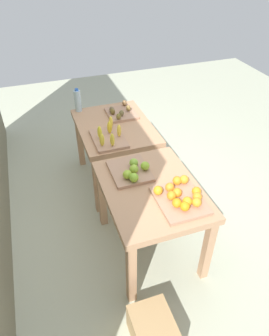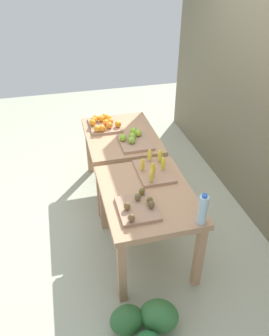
% 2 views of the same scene
% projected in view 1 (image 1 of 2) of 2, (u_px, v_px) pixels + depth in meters
% --- Properties ---
extents(ground_plane, '(8.00, 8.00, 0.00)m').
position_uv_depth(ground_plane, '(131.00, 208.00, 3.56)').
color(ground_plane, '#B2B79D').
extents(display_table_left, '(1.04, 0.80, 0.77)m').
position_uv_depth(display_table_left, '(151.00, 198.00, 2.74)').
color(display_table_left, tan).
rests_on(display_table_left, ground_plane).
extents(display_table_right, '(1.04, 0.80, 0.77)m').
position_uv_depth(display_table_right, '(115.00, 134.00, 3.58)').
color(display_table_right, tan).
rests_on(display_table_right, ground_plane).
extents(orange_bin, '(0.44, 0.38, 0.11)m').
position_uv_depth(orange_bin, '(181.00, 197.00, 2.52)').
color(orange_bin, tan).
rests_on(orange_bin, display_table_left).
extents(apple_bin, '(0.42, 0.35, 0.11)m').
position_uv_depth(apple_bin, '(132.00, 171.00, 2.80)').
color(apple_bin, tan).
rests_on(apple_bin, display_table_left).
extents(banana_crate, '(0.44, 0.32, 0.17)m').
position_uv_depth(banana_crate, '(109.00, 137.00, 3.24)').
color(banana_crate, tan).
rests_on(banana_crate, display_table_right).
extents(kiwi_bin, '(0.36, 0.32, 0.10)m').
position_uv_depth(kiwi_bin, '(121.00, 113.00, 3.68)').
color(kiwi_bin, tan).
rests_on(kiwi_bin, display_table_right).
extents(water_bottle, '(0.08, 0.08, 0.28)m').
position_uv_depth(water_bottle, '(78.00, 101.00, 3.70)').
color(water_bottle, silver).
rests_on(water_bottle, display_table_right).
extents(watermelon_pile, '(0.57, 0.60, 0.26)m').
position_uv_depth(watermelon_pile, '(115.00, 134.00, 4.59)').
color(watermelon_pile, '#25703A').
rests_on(watermelon_pile, ground_plane).
extents(cardboard_produce_box, '(0.40, 0.30, 0.28)m').
position_uv_depth(cardboard_produce_box, '(154.00, 333.00, 2.34)').
color(cardboard_produce_box, tan).
rests_on(cardboard_produce_box, ground_plane).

